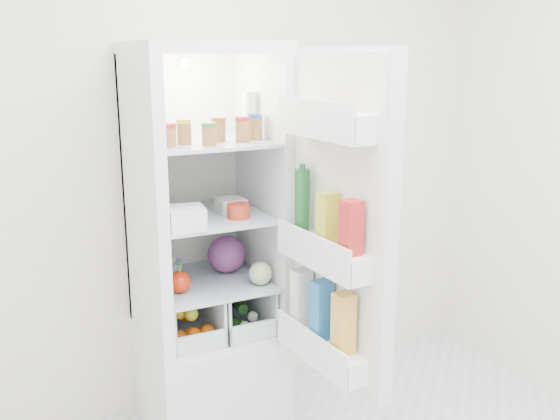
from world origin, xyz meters
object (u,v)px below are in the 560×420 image
red_cabbage (226,254)px  mushroom_bowl (166,270)px  refrigerator (205,292)px  fridge_door (336,229)px

red_cabbage → mushroom_bowl: (-0.28, 0.06, -0.05)m
mushroom_bowl → refrigerator: bearing=-19.7°
mushroom_bowl → fridge_door: bearing=-55.3°
red_cabbage → refrigerator: bearing=178.5°
refrigerator → fridge_door: refrigerator is taller
refrigerator → red_cabbage: (0.11, -0.00, 0.17)m
red_cabbage → fridge_door: size_ratio=0.14×
red_cabbage → fridge_door: fridge_door is taller
refrigerator → mushroom_bowl: size_ratio=11.96×
refrigerator → mushroom_bowl: refrigerator is taller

